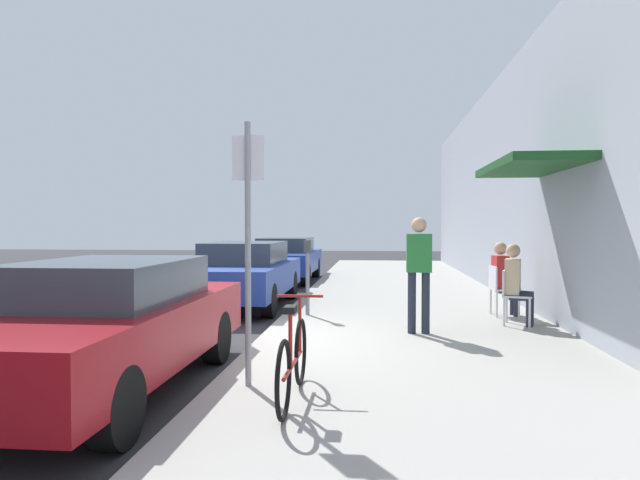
# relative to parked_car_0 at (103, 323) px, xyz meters

# --- Properties ---
(ground_plane) EXTENTS (60.00, 60.00, 0.00)m
(ground_plane) POSITION_rel_parked_car_0_xyz_m (1.10, 2.19, -0.71)
(ground_plane) COLOR #2D2D30
(sidewalk_slab) EXTENTS (4.50, 32.00, 0.12)m
(sidewalk_slab) POSITION_rel_parked_car_0_xyz_m (3.35, 4.19, -0.65)
(sidewalk_slab) COLOR #9E9B93
(sidewalk_slab) RESTS_ON ground_plane
(building_facade) EXTENTS (1.40, 32.00, 5.21)m
(building_facade) POSITION_rel_parked_car_0_xyz_m (5.74, 4.18, 1.89)
(building_facade) COLOR #999EA8
(building_facade) RESTS_ON ground_plane
(parked_car_0) EXTENTS (1.80, 4.40, 1.34)m
(parked_car_0) POSITION_rel_parked_car_0_xyz_m (0.00, 0.00, 0.00)
(parked_car_0) COLOR maroon
(parked_car_0) RESTS_ON ground_plane
(parked_car_1) EXTENTS (1.80, 4.40, 1.35)m
(parked_car_1) POSITION_rel_parked_car_0_xyz_m (0.00, 6.19, -0.00)
(parked_car_1) COLOR navy
(parked_car_1) RESTS_ON ground_plane
(parked_car_2) EXTENTS (1.80, 4.40, 1.32)m
(parked_car_2) POSITION_rel_parked_car_0_xyz_m (0.00, 11.65, -0.01)
(parked_car_2) COLOR navy
(parked_car_2) RESTS_ON ground_plane
(parking_meter) EXTENTS (0.12, 0.10, 1.32)m
(parking_meter) POSITION_rel_parked_car_0_xyz_m (1.55, 4.47, 0.18)
(parking_meter) COLOR slate
(parking_meter) RESTS_ON sidewalk_slab
(street_sign) EXTENTS (0.32, 0.06, 2.60)m
(street_sign) POSITION_rel_parked_car_0_xyz_m (1.50, -0.00, 0.93)
(street_sign) COLOR gray
(street_sign) RESTS_ON sidewalk_slab
(bicycle_0) EXTENTS (0.46, 1.71, 0.90)m
(bicycle_0) POSITION_rel_parked_car_0_xyz_m (2.01, -0.45, -0.23)
(bicycle_0) COLOR black
(bicycle_0) RESTS_ON sidewalk_slab
(cafe_chair_0) EXTENTS (0.55, 0.55, 0.87)m
(cafe_chair_0) POSITION_rel_parked_car_0_xyz_m (4.92, 3.80, -0.08)
(cafe_chair_0) COLOR silver
(cafe_chair_0) RESTS_ON sidewalk_slab
(seated_patron_0) EXTENTS (0.51, 0.46, 1.29)m
(seated_patron_0) POSITION_rel_parked_car_0_xyz_m (4.98, 3.78, 0.11)
(seated_patron_0) COLOR #232838
(seated_patron_0) RESTS_ON sidewalk_slab
(cafe_chair_1) EXTENTS (0.47, 0.47, 0.87)m
(cafe_chair_1) POSITION_rel_parked_car_0_xyz_m (4.92, 4.71, -0.08)
(cafe_chair_1) COLOR silver
(cafe_chair_1) RESTS_ON sidewalk_slab
(seated_patron_1) EXTENTS (0.45, 0.38, 1.29)m
(seated_patron_1) POSITION_rel_parked_car_0_xyz_m (4.98, 4.72, 0.11)
(seated_patron_1) COLOR #232838
(seated_patron_1) RESTS_ON sidewalk_slab
(pedestrian_standing) EXTENTS (0.36, 0.22, 1.70)m
(pedestrian_standing) POSITION_rel_parked_car_0_xyz_m (3.38, 2.90, 0.41)
(pedestrian_standing) COLOR #232838
(pedestrian_standing) RESTS_ON sidewalk_slab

